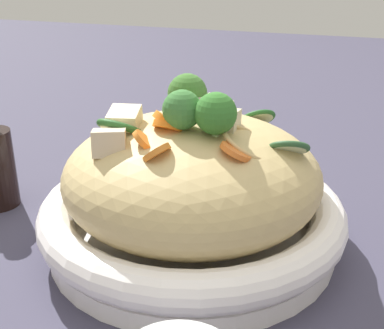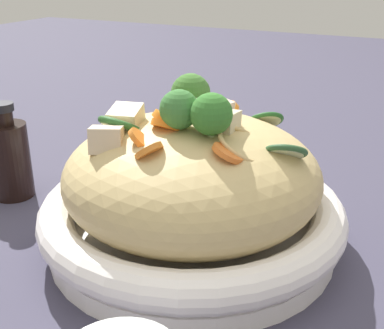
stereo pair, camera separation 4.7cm
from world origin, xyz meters
The scene contains 7 objects.
ground_plane centered at (0.00, 0.00, 0.00)m, with size 3.00×3.00×0.00m, color #3C3A4E.
serving_bowl centered at (0.00, 0.00, 0.03)m, with size 0.30×0.30×0.05m.
noodle_heap centered at (0.00, 0.00, 0.07)m, with size 0.25×0.25×0.12m.
broccoli_florets centered at (0.01, -0.01, 0.14)m, with size 0.09×0.10×0.05m.
carrot_coins centered at (0.00, -0.02, 0.13)m, with size 0.11×0.16×0.03m.
zucchini_slices centered at (0.01, 0.01, 0.12)m, with size 0.20×0.17×0.04m.
chicken_chunks centered at (-0.02, -0.01, 0.13)m, with size 0.12×0.11×0.04m.
Camera 1 is at (0.15, -0.41, 0.27)m, focal length 46.72 mm.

